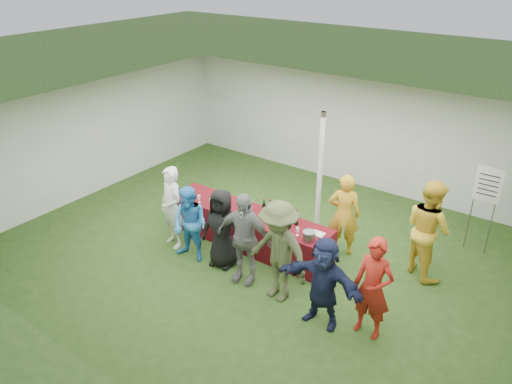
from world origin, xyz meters
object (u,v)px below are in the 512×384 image
Objects in this scene: dump_bucket at (309,236)px; staff_pourer at (344,215)px; customer_1 at (190,224)px; customer_3 at (244,238)px; customer_4 at (278,252)px; customer_5 at (323,282)px; serving_table at (248,228)px; customer_2 at (222,229)px; customer_0 at (172,207)px; staff_back at (428,229)px; wine_list_sign at (487,191)px; customer_6 at (373,288)px.

dump_bucket is 1.09m from staff_pourer.
customer_1 is 0.86× the size of customer_3.
customer_3 is 0.95× the size of customer_4.
customer_4 reaches higher than customer_5.
customer_2 reaches higher than serving_table.
customer_0 reaches higher than customer_5.
staff_back reaches higher than customer_0.
staff_back is 4.88m from customer_0.
customer_5 is (2.95, -0.14, 0.02)m from customer_1.
customer_5 reaches higher than dump_bucket.
customer_2 is at bearing -138.40° from wine_list_sign.
customer_1 is at bearing 0.58° from customer_0.
staff_back is (-0.60, -1.40, -0.37)m from wine_list_sign.
staff_pourer is 2.13m from customer_3.
customer_5 reaches higher than customer_1.
customer_0 is (-1.22, -0.90, 0.48)m from serving_table.
customer_3 reaches higher than customer_5.
customer_3 is (-0.87, -0.80, 0.04)m from dump_bucket.
customer_6 is (1.66, 0.10, -0.07)m from customer_4.
customer_2 is 1.00× the size of customer_5.
customer_0 is 1.09× the size of customer_2.
customer_0 reaches higher than staff_pourer.
customer_3 is at bearing -131.94° from wine_list_sign.
customer_5 is (0.84, -0.99, -0.06)m from dump_bucket.
customer_3 reaches higher than customer_0.
dump_bucket is 0.15× the size of customer_1.
serving_table is 2.11× the size of customer_6.
staff_back is 1.08× the size of customer_3.
serving_table is at bearing 51.70° from customer_0.
customer_6 is at bearing -17.63° from serving_table.
customer_0 is 4.32m from customer_6.
serving_table is 2.70m from customer_5.
staff_pourer is 2.38m from customer_2.
customer_3 reaches higher than serving_table.
customer_5 is (2.34, -0.35, -0.00)m from customer_2.
staff_pourer is 0.99× the size of customer_0.
staff_pourer is 0.99× the size of customer_6.
wine_list_sign is 0.95× the size of staff_back.
customer_6 is at bearing 105.83° from staff_pourer.
customer_6 is at bearing -9.43° from customer_2.
customer_3 is at bearing -176.62° from customer_4.
wine_list_sign is 4.02m from customer_5.
staff_back reaches higher than staff_pourer.
staff_back is 1.20× the size of customer_2.
customer_4 is 1.66m from customer_6.
customer_2 is (-1.50, -0.64, -0.05)m from dump_bucket.
dump_bucket is at bearing 60.40° from staff_pourer.
wine_list_sign reaches higher than customer_3.
staff_back is (1.69, 1.33, 0.11)m from dump_bucket.
customer_0 is 3.61m from customer_5.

